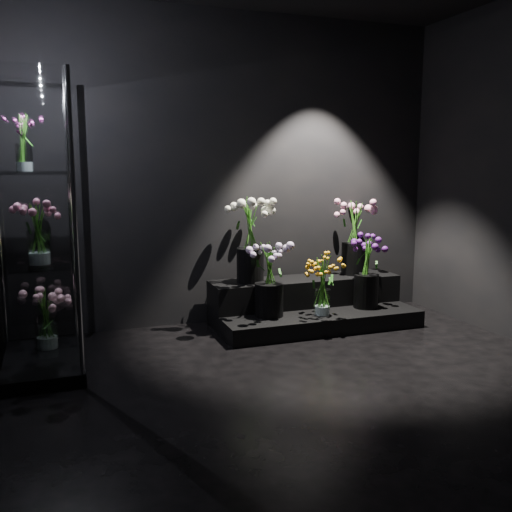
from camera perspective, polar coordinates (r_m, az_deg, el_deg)
name	(u,v)px	position (r m, az deg, el deg)	size (l,w,h in m)	color
floor	(330,400)	(3.70, 7.40, -14.05)	(4.00, 4.00, 0.00)	black
wall_back	(233,170)	(5.26, -2.32, 8.57)	(4.00, 4.00, 0.00)	black
display_riser	(310,305)	(5.31, 5.43, -4.90)	(1.81, 0.80, 0.40)	black
display_case	(33,227)	(4.21, -21.36, 2.68)	(0.56, 0.93, 2.05)	black
bouquet_orange_bells	(323,284)	(4.98, 6.68, -2.83)	(0.34, 0.34, 0.53)	white
bouquet_lilac	(269,274)	(4.90, 1.32, -1.85)	(0.38, 0.38, 0.65)	black
bouquet_purple	(367,267)	(5.29, 11.02, -1.09)	(0.34, 0.34, 0.67)	black
bouquet_cream_roses	(250,232)	(5.08, -0.59, 2.43)	(0.46, 0.46, 0.78)	black
bouquet_pink_roses	(355,232)	(5.55, 9.85, 2.41)	(0.41, 0.41, 0.70)	black
bouquet_case_pink	(38,232)	(4.02, -20.96, 2.23)	(0.32, 0.32, 0.41)	white
bouquet_case_magenta	(23,143)	(4.32, -22.25, 10.45)	(0.25, 0.25, 0.39)	white
bouquet_case_base_pink	(46,318)	(4.54, -20.25, -5.83)	(0.41, 0.41, 0.44)	white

